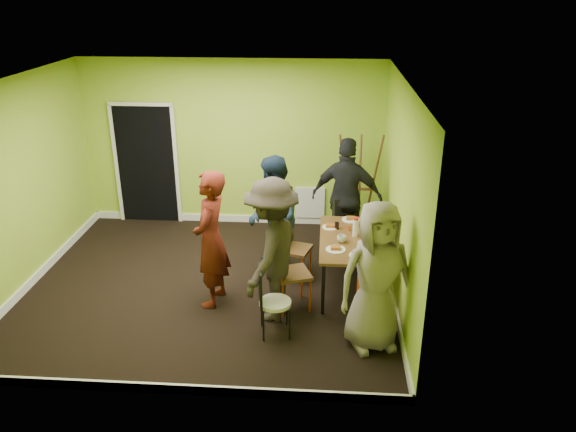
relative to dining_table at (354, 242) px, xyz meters
name	(u,v)px	position (x,y,z in m)	size (l,w,h in m)	color
ground	(211,285)	(-1.95, -0.06, -0.70)	(5.00, 5.00, 0.00)	black
room_walls	(206,219)	(-1.97, -0.02, 0.29)	(5.04, 4.54, 2.82)	#A6C131
dining_table	(354,242)	(0.00, 0.00, 0.00)	(0.90, 1.50, 0.75)	black
chair_left_far	(290,242)	(-0.87, 0.26, -0.15)	(0.50, 0.50, 0.97)	#D64914
chair_left_near	(286,268)	(-0.87, -0.57, -0.11)	(0.55, 0.55, 1.03)	#D64914
chair_back_end	(346,216)	(-0.07, 0.97, -0.04)	(0.50, 0.54, 0.93)	#D64914
chair_front_end	(371,302)	(0.17, -1.14, -0.22)	(0.41, 0.42, 0.85)	#D64914
chair_bentwood	(270,298)	(-1.01, -1.16, -0.21)	(0.40, 0.39, 0.88)	black
easel	(359,187)	(0.14, 1.71, 0.17)	(0.70, 0.66, 1.76)	brown
plate_near_left	(330,227)	(-0.31, 0.33, 0.06)	(0.23, 0.23, 0.01)	white
plate_near_right	(336,250)	(-0.24, -0.37, 0.06)	(0.26, 0.26, 0.01)	white
plate_far_back	(351,220)	(-0.02, 0.62, 0.06)	(0.26, 0.26, 0.01)	white
plate_far_front	(359,255)	(0.04, -0.51, 0.06)	(0.24, 0.24, 0.01)	white
plate_wall_back	(371,232)	(0.25, 0.22, 0.06)	(0.25, 0.25, 0.01)	white
plate_wall_front	(372,243)	(0.23, -0.14, 0.06)	(0.23, 0.23, 0.01)	white
thermos	(356,228)	(0.02, 0.08, 0.17)	(0.08, 0.08, 0.24)	white
blue_bottle	(373,240)	(0.23, -0.26, 0.16)	(0.08, 0.08, 0.21)	blue
orange_bottle	(349,228)	(-0.05, 0.25, 0.09)	(0.03, 0.03, 0.08)	#D64914
glass_mid	(337,226)	(-0.22, 0.30, 0.10)	(0.06, 0.06, 0.10)	black
glass_back	(356,223)	(0.04, 0.41, 0.11)	(0.06, 0.06, 0.10)	black
glass_front	(362,253)	(0.09, -0.50, 0.10)	(0.07, 0.07, 0.09)	black
cup_a	(342,239)	(-0.17, -0.12, 0.10)	(0.12, 0.12, 0.10)	white
cup_b	(365,234)	(0.14, 0.07, 0.10)	(0.09, 0.09, 0.08)	white
person_standing	(211,239)	(-1.82, -0.49, 0.21)	(0.66, 0.43, 1.81)	#50160D
person_left_far	(274,217)	(-1.10, 0.37, 0.17)	(0.84, 0.66, 1.74)	#132030
person_left_near	(272,251)	(-1.02, -0.76, 0.22)	(1.18, 0.68, 1.83)	#2B241C
person_back_end	(347,197)	(-0.07, 1.10, 0.22)	(1.07, 0.45, 1.83)	black
person_front_end	(376,277)	(0.19, -1.29, 0.19)	(0.87, 0.57, 1.78)	gray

